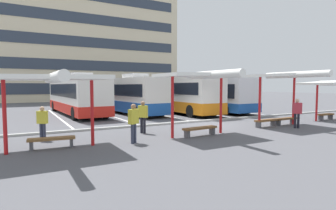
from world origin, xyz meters
The scene contains 25 objects.
ground_plane centered at (0.00, 0.00, 0.00)m, with size 160.00×160.00×0.00m, color #515156.
terminal_building centered at (0.03, 37.31, 9.47)m, with size 33.03×11.65×21.65m.
coach_bus_0 centered at (-6.22, 10.70, 1.65)m, with size 3.19×11.91×3.57m.
coach_bus_1 centered at (-1.89, 9.30, 1.62)m, with size 3.40×10.91×3.54m.
coach_bus_2 centered at (2.29, 8.00, 1.69)m, with size 2.66×11.73×3.67m.
coach_bus_3 centered at (5.95, 8.02, 1.64)m, with size 2.74×11.91×3.56m.
lane_stripe_0 centered at (-7.97, 9.26, 0.00)m, with size 0.16×14.00×0.01m, color white.
lane_stripe_1 centered at (-3.98, 9.26, 0.00)m, with size 0.16×14.00×0.01m, color white.
lane_stripe_2 centered at (0.00, 9.26, 0.00)m, with size 0.16×14.00×0.01m, color white.
lane_stripe_3 centered at (3.98, 9.26, 0.00)m, with size 0.16×14.00×0.01m, color white.
lane_stripe_4 centered at (7.97, 9.26, 0.00)m, with size 0.16×14.00×0.01m, color white.
waiting_shelter_0 centered at (-9.61, -2.94, 2.76)m, with size 4.15×5.16×2.97m.
bench_0 centered at (-9.61, -2.46, 0.34)m, with size 1.81×0.61×0.45m.
waiting_shelter_1 centered at (-2.81, -3.15, 2.97)m, with size 3.97×4.33×3.21m.
bench_1 centered at (-2.81, -3.09, 0.34)m, with size 1.99×0.61×0.45m.
waiting_shelter_2 centered at (3.40, -2.89, 3.10)m, with size 4.11×4.60×3.36m.
bench_2 centered at (2.50, -2.57, 0.34)m, with size 1.71×0.51×0.45m.
bench_3 centered at (4.30, -2.56, 0.34)m, with size 1.83×0.50×0.45m.
waiting_shelter_3 centered at (9.20, -2.63, 2.67)m, with size 3.72×4.43×2.91m.
bench_4 centered at (9.20, -2.24, 0.33)m, with size 1.51×0.45×0.45m.
platform_kerb centered at (0.00, 1.27, 0.06)m, with size 44.00×0.24×0.12m, color #ADADA8.
waiting_passenger_0 centered at (3.69, -3.80, 1.02)m, with size 0.53×0.49×1.75m.
waiting_passenger_1 centered at (-4.98, -0.96, 0.99)m, with size 0.47×0.52×1.70m.
waiting_passenger_2 centered at (-6.36, -3.10, 1.01)m, with size 0.54×0.45×1.73m.
waiting_passenger_3 centered at (-9.78, -0.43, 0.89)m, with size 0.49×0.46×1.57m.
Camera 1 is at (-10.74, -14.12, 2.51)m, focal length 29.13 mm.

